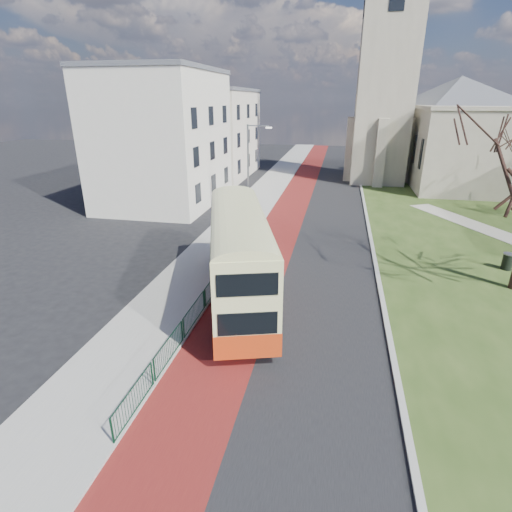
# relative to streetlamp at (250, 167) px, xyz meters

# --- Properties ---
(ground) EXTENTS (160.00, 160.00, 0.00)m
(ground) POSITION_rel_streetlamp_xyz_m (4.35, -18.00, -4.59)
(ground) COLOR black
(ground) RESTS_ON ground
(road_carriageway) EXTENTS (9.00, 120.00, 0.01)m
(road_carriageway) POSITION_rel_streetlamp_xyz_m (5.85, 2.00, -4.59)
(road_carriageway) COLOR black
(road_carriageway) RESTS_ON ground
(bus_lane) EXTENTS (3.40, 120.00, 0.01)m
(bus_lane) POSITION_rel_streetlamp_xyz_m (3.15, 2.00, -4.59)
(bus_lane) COLOR #591414
(bus_lane) RESTS_ON ground
(pavement_west) EXTENTS (4.00, 120.00, 0.12)m
(pavement_west) POSITION_rel_streetlamp_xyz_m (-0.65, 2.00, -4.53)
(pavement_west) COLOR gray
(pavement_west) RESTS_ON ground
(kerb_west) EXTENTS (0.25, 120.00, 0.13)m
(kerb_west) POSITION_rel_streetlamp_xyz_m (1.35, 2.00, -4.53)
(kerb_west) COLOR #999993
(kerb_west) RESTS_ON ground
(kerb_east) EXTENTS (0.25, 80.00, 0.13)m
(kerb_east) POSITION_rel_streetlamp_xyz_m (10.45, 4.00, -4.53)
(kerb_east) COLOR #999993
(kerb_east) RESTS_ON ground
(pedestrian_railing) EXTENTS (0.07, 24.00, 1.12)m
(pedestrian_railing) POSITION_rel_streetlamp_xyz_m (1.40, -14.00, -4.04)
(pedestrian_railing) COLOR #0C351F
(pedestrian_railing) RESTS_ON ground
(gothic_church) EXTENTS (16.38, 18.00, 40.00)m
(gothic_church) POSITION_rel_streetlamp_xyz_m (16.91, 20.00, 8.54)
(gothic_church) COLOR gray
(gothic_church) RESTS_ON ground
(street_block_near) EXTENTS (10.30, 14.30, 13.00)m
(street_block_near) POSITION_rel_streetlamp_xyz_m (-9.65, 4.00, 1.92)
(street_block_near) COLOR silver
(street_block_near) RESTS_ON ground
(street_block_far) EXTENTS (10.30, 16.30, 11.50)m
(street_block_far) POSITION_rel_streetlamp_xyz_m (-9.65, 20.00, 1.17)
(street_block_far) COLOR beige
(street_block_far) RESTS_ON ground
(streetlamp) EXTENTS (2.13, 0.18, 8.00)m
(streetlamp) POSITION_rel_streetlamp_xyz_m (0.00, 0.00, 0.00)
(streetlamp) COLOR gray
(streetlamp) RESTS_ON pavement_west
(bus) EXTENTS (6.02, 11.93, 4.87)m
(bus) POSITION_rel_streetlamp_xyz_m (2.95, -15.92, -1.81)
(bus) COLOR #B63310
(bus) RESTS_ON ground
(litter_bin) EXTENTS (0.78, 0.78, 1.07)m
(litter_bin) POSITION_rel_streetlamp_xyz_m (18.49, -8.37, -4.01)
(litter_bin) COLOR black
(litter_bin) RESTS_ON grass_green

